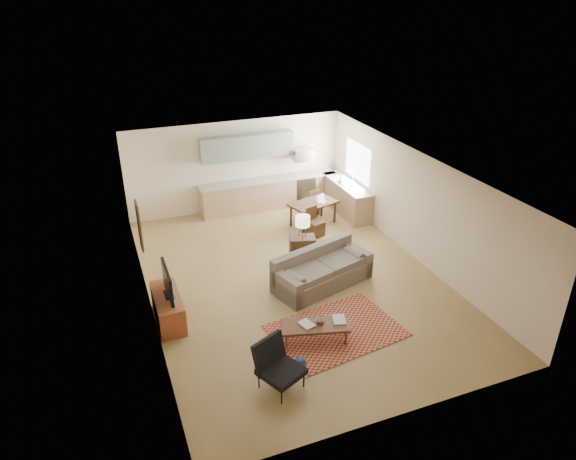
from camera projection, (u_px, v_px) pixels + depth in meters
name	position (u px, v px, depth m)	size (l,w,h in m)	color
room	(293.00, 228.00, 11.45)	(9.00, 9.00, 9.00)	olive
kitchen_counter_back	(269.00, 193.00, 15.63)	(4.26, 0.64, 0.92)	#A48161
kitchen_counter_right	(347.00, 198.00, 15.31)	(0.64, 2.26, 0.92)	#A48161
kitchen_range	(303.00, 189.00, 15.99)	(0.62, 0.62, 0.90)	#A5A8AD
kitchen_microwave	(303.00, 155.00, 15.52)	(0.62, 0.40, 0.35)	#A5A8AD
upper_cabinets	(247.00, 147.00, 14.90)	(2.80, 0.34, 0.70)	gray
window_right	(358.00, 162.00, 14.92)	(0.02, 1.40, 1.05)	white
wall_art_left	(140.00, 226.00, 11.07)	(0.06, 0.42, 1.10)	olive
triptych	(233.00, 153.00, 14.98)	(1.70, 0.04, 0.50)	beige
rug	(336.00, 331.00, 10.27)	(2.50, 1.73, 0.02)	maroon
sofa	(323.00, 269.00, 11.65)	(2.42, 1.05, 0.84)	#6B6054
coffee_table	(315.00, 333.00, 9.91)	(1.31, 0.52, 0.40)	#442514
book_a	(302.00, 327.00, 9.75)	(0.30, 0.36, 0.03)	maroon
book_b	(333.00, 320.00, 9.95)	(0.34, 0.40, 0.03)	navy
vase	(320.00, 319.00, 9.84)	(0.16, 0.16, 0.17)	black
armchair	(281.00, 367.00, 8.68)	(0.77, 0.77, 0.87)	black
tv_credenza	(168.00, 308.00, 10.46)	(0.51, 1.33, 0.62)	brown
tv	(167.00, 282.00, 10.21)	(0.10, 1.03, 0.62)	black
console_table	(302.00, 250.00, 12.57)	(0.62, 0.41, 0.72)	#332113
table_lamp	(303.00, 226.00, 12.29)	(0.35, 0.35, 0.58)	beige
dining_table	(313.00, 213.00, 14.59)	(1.33, 0.76, 0.68)	#332113
dining_chair_near	(316.00, 222.00, 13.93)	(0.38, 0.40, 0.81)	#332113
dining_chair_far	(311.00, 202.00, 15.19)	(0.39, 0.40, 0.81)	#332113
laptop	(323.00, 199.00, 14.40)	(0.28, 0.21, 0.21)	#A5A8AD
soap_bottle	(341.00, 178.00, 15.20)	(0.10, 0.10, 0.19)	beige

